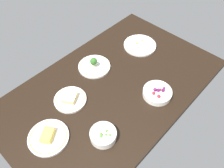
{
  "coord_description": "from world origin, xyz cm",
  "views": [
    {
      "loc": [
        -65.27,
        -61.07,
        111.64
      ],
      "look_at": [
        0.0,
        0.0,
        6.0
      ],
      "focal_mm": 36.65,
      "sensor_mm": 36.0,
      "label": 1
    }
  ],
  "objects": [
    {
      "name": "dining_table",
      "position": [
        0.0,
        0.0,
        2.0
      ],
      "size": [
        137.84,
        83.79,
        4.0
      ],
      "primitive_type": "cube",
      "color": "black",
      "rests_on": "ground"
    },
    {
      "name": "plate_sandwich",
      "position": [
        -24.43,
        10.27,
        5.4
      ],
      "size": [
        18.77,
        18.77,
        4.7
      ],
      "color": "white",
      "rests_on": "dining_table"
    },
    {
      "name": "plate_cheese",
      "position": [
        -47.62,
        -0.44,
        5.24
      ],
      "size": [
        21.05,
        21.05,
        4.91
      ],
      "color": "white",
      "rests_on": "dining_table"
    },
    {
      "name": "plate_eggs",
      "position": [
        40.88,
        10.99,
        5.06
      ],
      "size": [
        22.98,
        22.98,
        4.82
      ],
      "color": "white",
      "rests_on": "dining_table"
    },
    {
      "name": "bowl_berries",
      "position": [
        13.21,
        -24.06,
        6.2
      ],
      "size": [
        17.13,
        17.13,
        5.65
      ],
      "color": "white",
      "rests_on": "dining_table"
    },
    {
      "name": "bowl_peas",
      "position": [
        -28.13,
        -20.25,
        6.69
      ],
      "size": [
        13.82,
        13.82,
        6.07
      ],
      "color": "white",
      "rests_on": "dining_table"
    },
    {
      "name": "plate_broccoli",
      "position": [
        3.78,
        19.49,
        5.58
      ],
      "size": [
        20.9,
        20.9,
        8.26
      ],
      "color": "white",
      "rests_on": "dining_table"
    }
  ]
}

